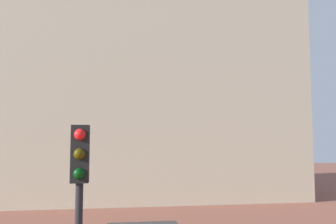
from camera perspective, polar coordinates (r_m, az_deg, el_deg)
The scene contains 2 objects.
landmark_building at distance 31.58m, azimuth -4.76°, elevation 7.00°, with size 25.25×13.46×39.36m.
traffic_light_pole at distance 5.93m, azimuth -13.94°, elevation -15.13°, with size 0.28×0.34×4.50m.
Camera 1 is at (-1.79, -3.16, 4.20)m, focal length 38.50 mm.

